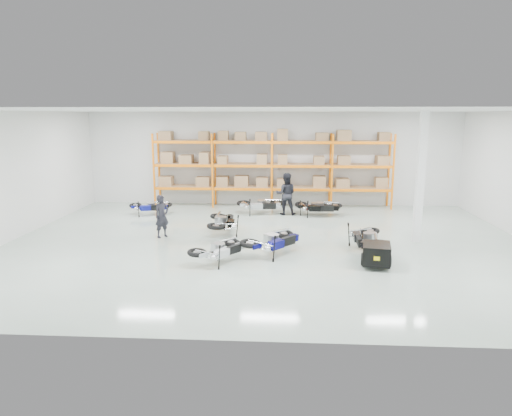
# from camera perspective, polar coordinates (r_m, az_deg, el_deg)

# --- Properties ---
(room) EXTENTS (18.00, 18.00, 18.00)m
(room) POSITION_cam_1_polar(r_m,az_deg,el_deg) (15.37, 1.43, 3.69)
(room) COLOR #A9BDAD
(room) RESTS_ON ground
(pallet_rack) EXTENTS (11.28, 0.98, 3.62)m
(pallet_rack) POSITION_cam_1_polar(r_m,az_deg,el_deg) (21.78, 2.02, 6.04)
(pallet_rack) COLOR orange
(pallet_rack) RESTS_ON ground
(structural_column) EXTENTS (0.25, 0.25, 4.50)m
(structural_column) POSITION_cam_1_polar(r_m,az_deg,el_deg) (16.54, 19.84, 3.56)
(structural_column) COLOR white
(structural_column) RESTS_ON ground
(moto_blue_centre) EXTENTS (1.98, 2.07, 1.24)m
(moto_blue_centre) POSITION_cam_1_polar(r_m,az_deg,el_deg) (14.40, 2.15, -3.63)
(moto_blue_centre) COLOR #080854
(moto_blue_centre) RESTS_ON ground
(moto_silver_left) EXTENTS (1.71, 1.87, 1.10)m
(moto_silver_left) POSITION_cam_1_polar(r_m,az_deg,el_deg) (13.70, -4.59, -4.73)
(moto_silver_left) COLOR silver
(moto_silver_left) RESTS_ON ground
(moto_black_far_left) EXTENTS (1.10, 1.98, 1.24)m
(moto_black_far_left) POSITION_cam_1_polar(r_m,az_deg,el_deg) (16.95, -4.10, -1.32)
(moto_black_far_left) COLOR black
(moto_black_far_left) RESTS_ON ground
(moto_touring_right) EXTENTS (0.99, 1.90, 1.21)m
(moto_touring_right) POSITION_cam_1_polar(r_m,az_deg,el_deg) (15.22, 13.68, -3.17)
(moto_touring_right) COLOR black
(moto_touring_right) RESTS_ON ground
(trailer) EXTENTS (0.93, 1.67, 0.68)m
(trailer) POSITION_cam_1_polar(r_m,az_deg,el_deg) (13.76, 14.81, -5.56)
(trailer) COLOR black
(trailer) RESTS_ON ground
(moto_back_a) EXTENTS (1.72, 1.06, 1.04)m
(moto_back_a) POSITION_cam_1_polar(r_m,az_deg,el_deg) (20.67, -13.09, 0.49)
(moto_back_a) COLOR navy
(moto_back_a) RESTS_ON ground
(moto_back_b) EXTENTS (1.91, 1.12, 1.17)m
(moto_back_b) POSITION_cam_1_polar(r_m,az_deg,el_deg) (20.31, 0.58, 0.79)
(moto_back_b) COLOR #9DA1A6
(moto_back_b) RESTS_ON ground
(moto_back_c) EXTENTS (1.79, 0.92, 1.14)m
(moto_back_c) POSITION_cam_1_polar(r_m,az_deg,el_deg) (20.07, 7.85, 0.50)
(moto_back_c) COLOR black
(moto_back_c) RESTS_ON ground
(moto_back_d) EXTENTS (1.75, 1.33, 1.02)m
(moto_back_d) POSITION_cam_1_polar(r_m,az_deg,el_deg) (20.34, 7.17, 0.49)
(moto_back_d) COLOR #390E0B
(moto_back_d) RESTS_ON ground
(person_left) EXTENTS (0.65, 0.67, 1.54)m
(person_left) POSITION_cam_1_polar(r_m,az_deg,el_deg) (16.77, -11.68, -1.02)
(person_left) COLOR black
(person_left) RESTS_ON ground
(person_back) EXTENTS (0.92, 0.73, 1.86)m
(person_back) POSITION_cam_1_polar(r_m,az_deg,el_deg) (20.17, 3.76, 1.77)
(person_back) COLOR black
(person_back) RESTS_ON ground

